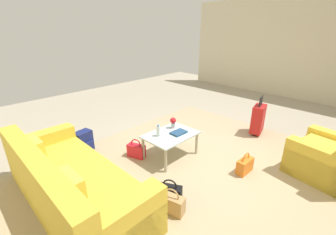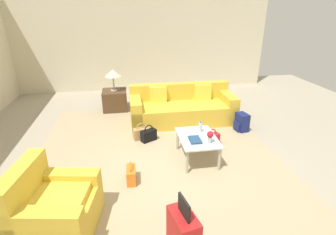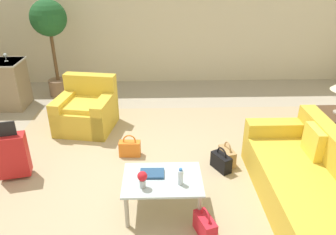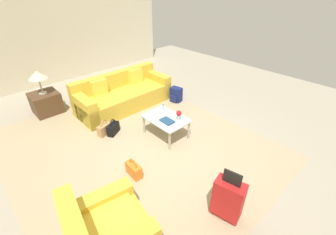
{
  "view_description": "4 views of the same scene",
  "coord_description": "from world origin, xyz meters",
  "px_view_note": "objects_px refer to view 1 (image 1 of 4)",
  "views": [
    {
      "loc": [
        2.96,
        1.95,
        2.18
      ],
      "look_at": [
        0.61,
        -0.36,
        0.86
      ],
      "focal_mm": 24.0,
      "sensor_mm": 36.0,
      "label": 1
    },
    {
      "loc": [
        -3.56,
        0.68,
        2.56
      ],
      "look_at": [
        0.88,
        -0.05,
        0.65
      ],
      "focal_mm": 28.0,
      "sensor_mm": 36.0,
      "label": 2
    },
    {
      "loc": [
        0.37,
        -3.55,
        2.74
      ],
      "look_at": [
        0.49,
        0.49,
        0.74
      ],
      "focal_mm": 35.0,
      "sensor_mm": 36.0,
      "label": 3
    },
    {
      "loc": [
        -2.51,
        2.17,
        2.89
      ],
      "look_at": [
        -0.06,
        -0.12,
        0.82
      ],
      "focal_mm": 24.0,
      "sensor_mm": 36.0,
      "label": 4
    }
  ],
  "objects_px": {
    "handbag_orange": "(245,165)",
    "couch": "(68,186)",
    "handbag_red": "(136,151)",
    "suitcase_red": "(258,119)",
    "handbag_tan": "(172,204)",
    "coffee_table": "(171,137)",
    "coffee_table_book": "(179,132)",
    "armchair": "(331,160)",
    "water_bottle": "(158,131)",
    "flower_vase": "(173,122)",
    "backpack_navy": "(84,142)",
    "handbag_black": "(170,194)"
  },
  "relations": [
    {
      "from": "couch",
      "to": "coffee_table_book",
      "type": "xyz_separation_m",
      "value": [
        -1.92,
        0.18,
        0.16
      ]
    },
    {
      "from": "armchair",
      "to": "handbag_orange",
      "type": "bearing_deg",
      "value": -50.39
    },
    {
      "from": "coffee_table_book",
      "to": "handbag_red",
      "type": "xyz_separation_m",
      "value": [
        0.57,
        -0.5,
        -0.33
      ]
    },
    {
      "from": "water_bottle",
      "to": "suitcase_red",
      "type": "bearing_deg",
      "value": 160.02
    },
    {
      "from": "handbag_black",
      "to": "suitcase_red",
      "type": "bearing_deg",
      "value": -178.2
    },
    {
      "from": "handbag_tan",
      "to": "coffee_table",
      "type": "bearing_deg",
      "value": -135.43
    },
    {
      "from": "water_bottle",
      "to": "handbag_orange",
      "type": "xyz_separation_m",
      "value": [
        -0.68,
        1.29,
        -0.41
      ]
    },
    {
      "from": "coffee_table",
      "to": "coffee_table_book",
      "type": "distance_m",
      "value": 0.16
    },
    {
      "from": "suitcase_red",
      "to": "backpack_navy",
      "type": "distance_m",
      "value": 3.6
    },
    {
      "from": "flower_vase",
      "to": "backpack_navy",
      "type": "relative_size",
      "value": 0.51
    },
    {
      "from": "suitcase_red",
      "to": "handbag_red",
      "type": "height_order",
      "value": "suitcase_red"
    },
    {
      "from": "couch",
      "to": "water_bottle",
      "type": "height_order",
      "value": "couch"
    },
    {
      "from": "couch",
      "to": "handbag_black",
      "type": "bearing_deg",
      "value": 137.1
    },
    {
      "from": "handbag_red",
      "to": "backpack_navy",
      "type": "xyz_separation_m",
      "value": [
        0.55,
        -0.87,
        0.06
      ]
    },
    {
      "from": "water_bottle",
      "to": "armchair",
      "type": "bearing_deg",
      "value": 123.25
    },
    {
      "from": "flower_vase",
      "to": "handbag_orange",
      "type": "xyz_separation_m",
      "value": [
        -0.26,
        1.34,
        -0.44
      ]
    },
    {
      "from": "coffee_table",
      "to": "coffee_table_book",
      "type": "relative_size",
      "value": 3.25
    },
    {
      "from": "armchair",
      "to": "handbag_black",
      "type": "xyz_separation_m",
      "value": [
        2.13,
        -1.38,
        -0.17
      ]
    },
    {
      "from": "couch",
      "to": "water_bottle",
      "type": "relative_size",
      "value": 11.94
    },
    {
      "from": "armchair",
      "to": "suitcase_red",
      "type": "distance_m",
      "value": 1.63
    },
    {
      "from": "coffee_table",
      "to": "handbag_black",
      "type": "relative_size",
      "value": 2.54
    },
    {
      "from": "coffee_table",
      "to": "handbag_red",
      "type": "xyz_separation_m",
      "value": [
        0.45,
        -0.42,
        -0.25
      ]
    },
    {
      "from": "armchair",
      "to": "water_bottle",
      "type": "xyz_separation_m",
      "value": [
        1.49,
        -2.27,
        0.24
      ]
    },
    {
      "from": "coffee_table",
      "to": "coffee_table_book",
      "type": "height_order",
      "value": "coffee_table_book"
    },
    {
      "from": "handbag_black",
      "to": "handbag_orange",
      "type": "distance_m",
      "value": 1.38
    },
    {
      "from": "water_bottle",
      "to": "handbag_black",
      "type": "height_order",
      "value": "water_bottle"
    },
    {
      "from": "suitcase_red",
      "to": "backpack_navy",
      "type": "relative_size",
      "value": 2.12
    },
    {
      "from": "couch",
      "to": "coffee_table_book",
      "type": "bearing_deg",
      "value": 174.63
    },
    {
      "from": "flower_vase",
      "to": "suitcase_red",
      "type": "xyz_separation_m",
      "value": [
        -1.78,
        0.85,
        -0.21
      ]
    },
    {
      "from": "coffee_table",
      "to": "handbag_orange",
      "type": "xyz_separation_m",
      "value": [
        -0.48,
        1.19,
        -0.25
      ]
    },
    {
      "from": "couch",
      "to": "handbag_orange",
      "type": "xyz_separation_m",
      "value": [
        -2.28,
        1.29,
        -0.17
      ]
    },
    {
      "from": "handbag_tan",
      "to": "handbag_black",
      "type": "bearing_deg",
      "value": -127.01
    },
    {
      "from": "suitcase_red",
      "to": "handbag_orange",
      "type": "xyz_separation_m",
      "value": [
        1.52,
        0.49,
        -0.23
      ]
    },
    {
      "from": "water_bottle",
      "to": "handbag_red",
      "type": "xyz_separation_m",
      "value": [
        0.25,
        -0.32,
        -0.41
      ]
    },
    {
      "from": "coffee_table",
      "to": "coffee_table_book",
      "type": "bearing_deg",
      "value": 146.31
    },
    {
      "from": "water_bottle",
      "to": "handbag_orange",
      "type": "bearing_deg",
      "value": 117.72
    },
    {
      "from": "handbag_red",
      "to": "suitcase_red",
      "type": "bearing_deg",
      "value": 155.38
    },
    {
      "from": "handbag_orange",
      "to": "couch",
      "type": "bearing_deg",
      "value": -29.59
    },
    {
      "from": "handbag_black",
      "to": "backpack_navy",
      "type": "height_order",
      "value": "backpack_navy"
    },
    {
      "from": "coffee_table_book",
      "to": "handbag_black",
      "type": "distance_m",
      "value": 1.24
    },
    {
      "from": "armchair",
      "to": "coffee_table",
      "type": "relative_size",
      "value": 1.16
    },
    {
      "from": "handbag_tan",
      "to": "handbag_red",
      "type": "bearing_deg",
      "value": -110.25
    },
    {
      "from": "handbag_orange",
      "to": "water_bottle",
      "type": "bearing_deg",
      "value": -62.28
    },
    {
      "from": "flower_vase",
      "to": "suitcase_red",
      "type": "height_order",
      "value": "suitcase_red"
    },
    {
      "from": "armchair",
      "to": "backpack_navy",
      "type": "xyz_separation_m",
      "value": [
        2.29,
        -3.46,
        -0.11
      ]
    },
    {
      "from": "couch",
      "to": "armchair",
      "type": "bearing_deg",
      "value": 143.66
    },
    {
      "from": "couch",
      "to": "coffee_table_book",
      "type": "distance_m",
      "value": 1.93
    },
    {
      "from": "water_bottle",
      "to": "handbag_red",
      "type": "height_order",
      "value": "water_bottle"
    },
    {
      "from": "coffee_table",
      "to": "handbag_black",
      "type": "bearing_deg",
      "value": 43.22
    },
    {
      "from": "flower_vase",
      "to": "coffee_table_book",
      "type": "bearing_deg",
      "value": 66.5
    }
  ]
}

